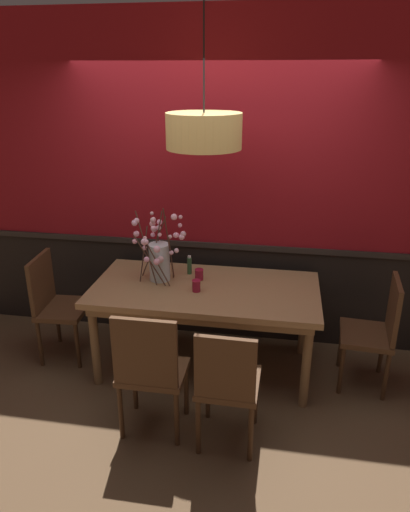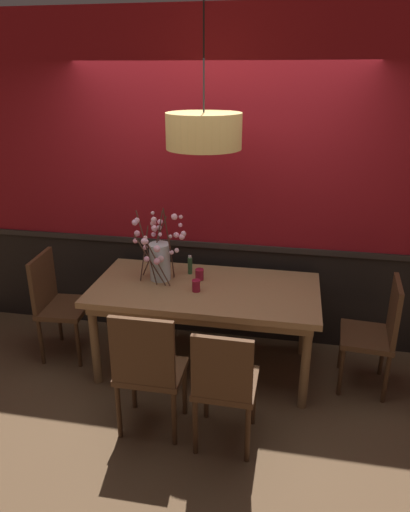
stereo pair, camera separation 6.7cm
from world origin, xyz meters
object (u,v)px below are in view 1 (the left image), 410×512
(chair_far_side_left, at_px, (194,268))
(vase_with_blossoms, at_px, (159,258))
(chair_head_east_end, at_px, (377,328))
(chair_near_side_left, at_px, (150,368))
(pendant_lamp, at_px, (204,131))
(chair_head_west_end, at_px, (55,301))
(candle_holder_nearer_center, at_px, (196,286))
(condiment_bottle, at_px, (189,265))
(chair_near_side_right, at_px, (227,382))
(chair_far_side_right, at_px, (247,271))
(dining_table, at_px, (205,296))
(candle_holder_nearer_edge, at_px, (199,274))

(chair_far_side_left, distance_m, vase_with_blossoms, 0.95)
(chair_head_east_end, bearing_deg, chair_near_side_left, -152.05)
(pendant_lamp, bearing_deg, vase_with_blossoms, 162.93)
(chair_head_west_end, xyz_separation_m, pendant_lamp, (1.34, -0.03, 1.48))
(vase_with_blossoms, relative_size, candle_holder_nearer_center, 6.83)
(chair_near_side_left, xyz_separation_m, vase_with_blossoms, (-0.17, 0.94, 0.42))
(condiment_bottle, height_order, pendant_lamp, pendant_lamp)
(chair_near_side_right, height_order, chair_far_side_right, chair_far_side_right)
(chair_near_side_left, bearing_deg, dining_table, 74.95)
(chair_far_side_left, height_order, pendant_lamp, pendant_lamp)
(chair_head_east_end, height_order, chair_far_side_right, chair_far_side_right)
(candle_holder_nearer_center, distance_m, pendant_lamp, 1.20)
(chair_head_west_end, height_order, chair_head_east_end, chair_head_west_end)
(chair_near_side_left, xyz_separation_m, candle_holder_nearer_edge, (0.16, 0.99, 0.28))
(dining_table, distance_m, chair_far_side_right, 0.94)
(chair_near_side_left, distance_m, candle_holder_nearer_center, 0.83)
(chair_near_side_left, xyz_separation_m, condiment_bottle, (0.05, 1.11, 0.31))
(dining_table, relative_size, chair_head_east_end, 1.97)
(chair_near_side_right, xyz_separation_m, chair_head_west_end, (-1.64, 0.87, 0.02))
(condiment_bottle, bearing_deg, chair_near_side_left, -92.66)
(chair_near_side_right, bearing_deg, dining_table, 108.70)
(candle_holder_nearer_center, bearing_deg, dining_table, 59.42)
(chair_far_side_left, relative_size, candle_holder_nearer_center, 9.79)
(chair_near_side_right, xyz_separation_m, chair_far_side_right, (-0.03, 1.78, 0.03))
(candle_holder_nearer_edge, bearing_deg, dining_table, -61.37)
(dining_table, height_order, candle_holder_nearer_edge, candle_holder_nearer_edge)
(chair_far_side_left, relative_size, chair_far_side_right, 0.98)
(dining_table, relative_size, chair_head_west_end, 1.95)
(chair_near_side_right, height_order, chair_near_side_left, chair_near_side_left)
(condiment_bottle, xyz_separation_m, pendant_lamp, (0.18, -0.29, 1.17))
(chair_near_side_left, relative_size, chair_far_side_right, 0.99)
(chair_head_west_end, xyz_separation_m, condiment_bottle, (1.16, 0.26, 0.31))
(candle_holder_nearer_edge, bearing_deg, pendant_lamp, -66.85)
(dining_table, bearing_deg, chair_head_west_end, -179.31)
(chair_far_side_left, bearing_deg, candle_holder_nearer_edge, -75.67)
(chair_head_west_end, xyz_separation_m, candle_holder_nearer_center, (1.28, -0.08, 0.28))
(vase_with_blossoms, distance_m, pendant_lamp, 1.14)
(chair_near_side_left, xyz_separation_m, chair_far_side_right, (0.50, 1.75, 0.01))
(dining_table, xyz_separation_m, chair_far_side_right, (0.27, 0.89, -0.14))
(chair_near_side_left, relative_size, condiment_bottle, 5.83)
(condiment_bottle, bearing_deg, chair_head_west_end, -167.25)
(candle_holder_nearer_center, distance_m, candle_holder_nearer_edge, 0.23)
(dining_table, bearing_deg, chair_far_side_left, 106.60)
(chair_near_side_left, distance_m, condiment_bottle, 1.15)
(candle_holder_nearer_center, height_order, pendant_lamp, pendant_lamp)
(chair_near_side_right, distance_m, condiment_bottle, 1.28)
(dining_table, bearing_deg, candle_holder_nearer_center, -120.58)
(chair_near_side_right, relative_size, condiment_bottle, 5.55)
(chair_near_side_left, bearing_deg, chair_far_side_right, 73.94)
(chair_far_side_right, bearing_deg, chair_far_side_left, 177.59)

